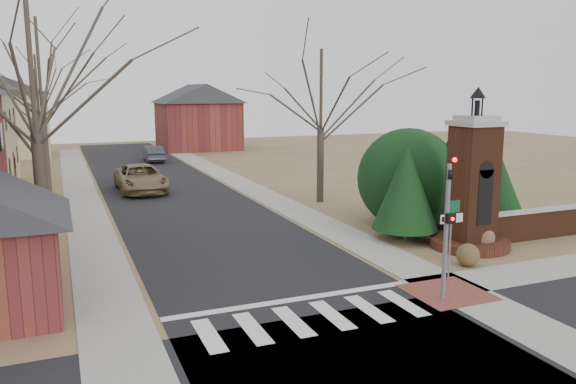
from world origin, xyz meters
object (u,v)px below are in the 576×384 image
sign_post (451,224)px  pickup_truck (141,178)px  brick_gate_monument (472,195)px  distant_car (154,154)px  traffic_signal_pole (447,218)px

sign_post → pickup_truck: (-7.19, 21.30, -1.10)m
brick_gate_monument → distant_car: (-7.40, 33.34, -1.45)m
sign_post → pickup_truck: sign_post is taller
traffic_signal_pole → distant_car: 37.90m
distant_car → brick_gate_monument: bearing=104.3°
sign_post → brick_gate_monument: 4.55m
sign_post → pickup_truck: 22.51m
traffic_signal_pole → distant_car: traffic_signal_pole is taller
brick_gate_monument → traffic_signal_pole: bearing=-136.8°
sign_post → pickup_truck: bearing=108.7°
brick_gate_monument → pickup_truck: brick_gate_monument is taller
traffic_signal_pole → brick_gate_monument: 6.47m
traffic_signal_pole → sign_post: bearing=47.6°
traffic_signal_pole → distant_car: size_ratio=1.03×
traffic_signal_pole → pickup_truck: (-5.90, 22.71, -1.74)m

